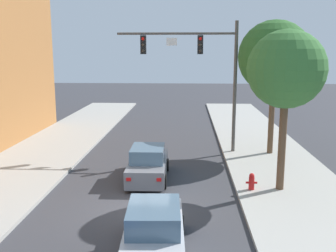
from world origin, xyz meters
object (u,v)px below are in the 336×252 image
at_px(car_lead_grey, 148,164).
at_px(fire_hydrant, 252,181).
at_px(traffic_signal_mast, 201,62).
at_px(car_following_silver, 154,233).
at_px(street_tree_second, 274,57).
at_px(street_tree_nearest, 286,70).

height_order(car_lead_grey, fire_hydrant, car_lead_grey).
xyz_separation_m(car_lead_grey, fire_hydrant, (4.59, -1.58, -0.22)).
relative_size(traffic_signal_mast, fire_hydrant, 10.42).
xyz_separation_m(car_following_silver, street_tree_second, (5.76, 11.67, 4.92)).
height_order(car_following_silver, street_tree_second, street_tree_second).
bearing_deg(street_tree_second, car_following_silver, -116.27).
relative_size(car_following_silver, street_tree_nearest, 0.64).
bearing_deg(traffic_signal_mast, street_tree_second, -4.42).
height_order(car_lead_grey, car_following_silver, same).
relative_size(fire_hydrant, street_tree_nearest, 0.11).
relative_size(traffic_signal_mast, car_following_silver, 1.74).
distance_m(traffic_signal_mast, fire_hydrant, 8.41).
xyz_separation_m(car_lead_grey, street_tree_nearest, (5.82, -1.44, 4.49)).
xyz_separation_m(car_lead_grey, street_tree_second, (6.65, 4.69, 4.92)).
bearing_deg(street_tree_nearest, car_lead_grey, 166.08).
bearing_deg(traffic_signal_mast, car_lead_grey, -117.52).
bearing_deg(car_lead_grey, fire_hydrant, -18.98).
xyz_separation_m(fire_hydrant, street_tree_nearest, (1.23, 0.14, 4.70)).
height_order(traffic_signal_mast, street_tree_nearest, traffic_signal_mast).
relative_size(car_lead_grey, street_tree_second, 0.56).
xyz_separation_m(street_tree_nearest, street_tree_second, (0.83, 6.13, 0.43)).
relative_size(traffic_signal_mast, car_lead_grey, 1.76).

